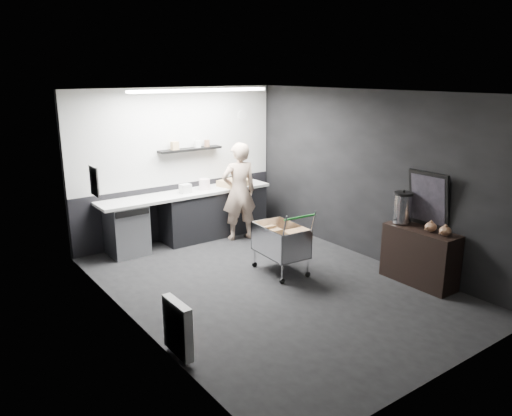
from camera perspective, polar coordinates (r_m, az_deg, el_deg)
floor at (r=7.24m, az=1.67°, el=-8.79°), size 5.50×5.50×0.00m
ceiling at (r=6.61m, az=1.86°, el=13.08°), size 5.50×5.50×0.00m
wall_back at (r=9.08m, az=-8.98°, el=4.95°), size 5.50×0.00×5.50m
wall_front at (r=5.02m, az=21.46°, el=-4.50°), size 5.50×0.00×5.50m
wall_left at (r=5.83m, az=-13.96°, el=-1.16°), size 0.00×5.50×5.50m
wall_right at (r=8.16m, az=12.95°, el=3.57°), size 0.00×5.50×5.50m
kitchen_wall_panel at (r=8.99m, az=-9.05°, el=8.07°), size 3.95×0.02×1.70m
dado_panel at (r=9.25m, az=-8.70°, el=-0.25°), size 3.95×0.02×1.00m
floating_shelf at (r=9.02m, az=-7.53°, el=6.67°), size 1.20×0.22×0.04m
wall_clock at (r=9.67m, az=-1.59°, el=10.54°), size 0.20×0.03×0.20m
poster at (r=6.98m, az=-18.02°, el=2.93°), size 0.02×0.30×0.40m
poster_red_band at (r=6.97m, az=-18.03°, el=3.50°), size 0.02×0.22×0.10m
radiator at (r=5.47m, az=-8.94°, el=-13.37°), size 0.10×0.50×0.60m
ceiling_strip at (r=8.15m, az=-6.38°, el=13.22°), size 2.40×0.20×0.04m
prep_counter at (r=9.06m, az=-7.02°, el=-0.80°), size 3.20×0.61×0.90m
person at (r=8.92m, az=-1.95°, el=1.88°), size 0.72×0.55×1.77m
shopping_cart at (r=7.53m, az=2.83°, el=-3.94°), size 0.61×0.95×1.00m
sideboard at (r=7.53m, az=18.15°, el=-4.38°), size 0.46×1.08×1.62m
fire_extinguisher at (r=5.67m, az=-8.63°, el=-13.87°), size 0.13×0.13×0.44m
cardboard_box at (r=9.32m, az=-2.46°, el=2.92°), size 0.64×0.55×0.11m
pink_tub at (r=9.04m, az=-5.90°, el=2.72°), size 0.19×0.19×0.19m
white_container at (r=8.80m, az=-8.07°, el=2.20°), size 0.19×0.15×0.16m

